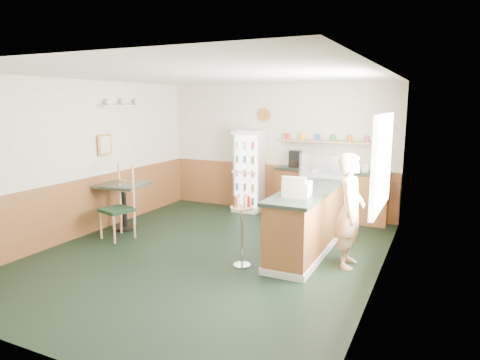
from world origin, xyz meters
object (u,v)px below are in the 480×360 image
Objects in this scene: drinks_fridge at (249,171)px; cafe_table at (124,197)px; shopkeeper at (350,211)px; cafe_chair at (120,200)px; cash_register at (297,189)px; condiment_stand at (242,222)px; display_case at (324,167)px.

drinks_fridge is 2.72m from cafe_table.
drinks_fridge is at bearing 44.22° from shopkeeper.
shopkeeper is at bearing 19.60° from cafe_chair.
cash_register is 0.80m from shopkeeper.
drinks_fridge is 1.06× the size of shopkeeper.
cafe_table is (-3.40, 0.29, -0.51)m from cash_register.
cash_register is at bearing 30.78° from condiment_stand.
cafe_chair reaches higher than condiment_stand.
cafe_chair is (-3.15, -1.55, -0.57)m from display_case.
condiment_stand is (-1.38, -0.66, -0.16)m from shopkeeper.
drinks_fridge is at bearing 112.64° from condiment_stand.
display_case is at bearing 70.05° from condiment_stand.
cafe_chair is at bearing 175.13° from cash_register.
shopkeeper is at bearing -0.42° from cafe_table.
cafe_table is at bearing 168.65° from cash_register.
display_case reaches higher than cafe_chair.
display_case is at bearing -29.54° from drinks_fridge.
display_case is 0.76× the size of condiment_stand.
display_case is 3.65m from cafe_table.
cash_register reaches higher than cafe_table.
shopkeeper is at bearing -41.22° from drinks_fridge.
drinks_fridge is at bearing 56.35° from cafe_table.
display_case is 3.55m from cafe_chair.
cash_register is 3.18m from cafe_chair.
cafe_chair reaches higher than cash_register.
cafe_chair is at bearing -115.33° from drinks_fridge.
display_case reaches higher than cash_register.
display_case is 0.48× the size of shopkeeper.
display_case reaches higher than condiment_stand.
cash_register is 3.45m from cafe_table.
shopkeeper is at bearing 25.64° from condiment_stand.
cash_register is at bearing 16.07° from cafe_chair.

